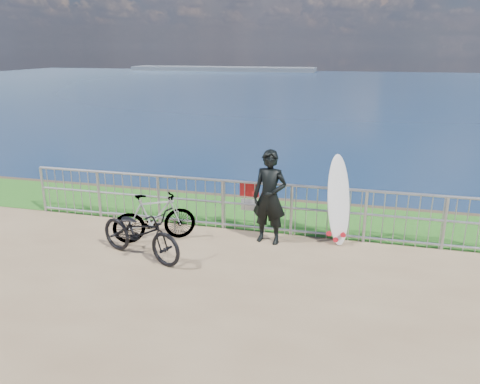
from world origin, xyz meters
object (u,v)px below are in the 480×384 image
(surfer, at_px, (270,197))
(bicycle_far, at_px, (154,217))
(bicycle_near, at_px, (140,232))
(surfboard, at_px, (338,204))

(surfer, relative_size, bicycle_far, 1.14)
(surfer, bearing_deg, bicycle_near, -139.35)
(surfboard, relative_size, bicycle_near, 0.94)
(surfer, height_order, bicycle_far, surfer)
(surfboard, bearing_deg, surfer, -167.43)
(surfer, distance_m, bicycle_near, 2.61)
(bicycle_near, xyz_separation_m, bicycle_far, (-0.09, 0.82, -0.01))
(surfer, distance_m, surfboard, 1.38)
(bicycle_near, distance_m, bicycle_far, 0.83)
(surfer, bearing_deg, surfboard, 21.62)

